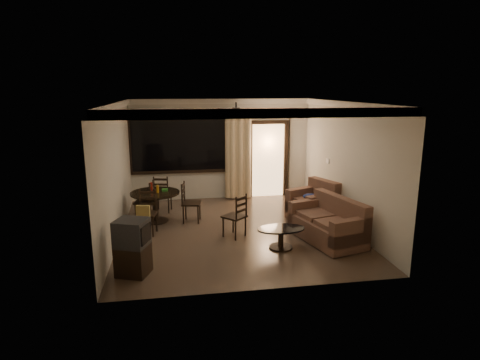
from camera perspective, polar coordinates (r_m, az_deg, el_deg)
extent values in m
plane|color=#7F6651|center=(9.00, -0.53, -7.10)|extent=(5.50, 5.50, 0.00)
plane|color=beige|center=(11.31, -2.70, 4.36)|extent=(5.00, 0.00, 5.00)
plane|color=beige|center=(5.99, 3.50, -3.39)|extent=(5.00, 0.00, 5.00)
plane|color=beige|center=(8.61, -17.23, 1.07)|extent=(0.00, 5.50, 5.50)
plane|color=beige|center=(9.33, 14.81, 2.11)|extent=(0.00, 5.50, 5.50)
plane|color=white|center=(8.46, -0.57, 11.02)|extent=(5.50, 5.50, 0.00)
cube|color=black|center=(11.18, -8.32, 5.04)|extent=(2.70, 0.04, 1.45)
cylinder|color=black|center=(11.01, -7.92, 9.15)|extent=(3.20, 0.03, 0.03)
cube|color=#FFC684|center=(11.55, 4.01, 2.76)|extent=(0.91, 0.03, 2.08)
cube|color=white|center=(10.29, 12.34, 2.66)|extent=(0.02, 0.18, 0.12)
cylinder|color=black|center=(8.46, -0.57, 10.61)|extent=(0.03, 0.03, 0.12)
cylinder|color=black|center=(8.47, -0.57, 10.00)|extent=(0.16, 0.16, 0.08)
cylinder|color=black|center=(9.56, -11.99, -1.81)|extent=(1.14, 1.14, 0.04)
cylinder|color=black|center=(9.66, -11.90, -3.78)|extent=(0.11, 0.11, 0.67)
cylinder|color=black|center=(9.76, -11.81, -5.68)|extent=(0.57, 0.57, 0.03)
cylinder|color=maroon|center=(9.60, -12.52, -0.98)|extent=(0.06, 0.06, 0.22)
cylinder|color=#B87613|center=(9.47, -11.64, -1.25)|extent=(0.06, 0.06, 0.18)
cube|color=#247924|center=(9.61, -10.63, -1.40)|extent=(0.14, 0.10, 0.05)
cube|color=black|center=(9.80, -13.46, -3.02)|extent=(0.49, 0.49, 0.04)
cube|color=black|center=(9.47, -6.91, -3.31)|extent=(0.49, 0.49, 0.04)
cube|color=black|center=(8.84, -13.19, -4.75)|extent=(0.49, 0.49, 0.04)
cube|color=#AA9C49|center=(8.60, -13.61, -4.57)|extent=(0.29, 0.13, 0.32)
cube|color=black|center=(10.38, -10.91, -2.00)|extent=(0.49, 0.49, 0.04)
cube|color=black|center=(7.12, -14.93, -10.93)|extent=(0.63, 0.60, 0.51)
cube|color=black|center=(6.94, -15.16, -7.28)|extent=(0.63, 0.60, 0.46)
cube|color=black|center=(6.84, -13.23, -7.49)|extent=(0.15, 0.35, 0.31)
cube|color=#472A21|center=(8.49, 12.20, -7.03)|extent=(1.27, 1.82, 0.41)
cube|color=#472A21|center=(8.58, 14.12, -4.53)|extent=(0.62, 1.64, 0.67)
cube|color=#472A21|center=(7.89, 15.42, -7.19)|extent=(0.89, 0.40, 0.51)
cube|color=#472A21|center=(8.99, 9.52, -4.40)|extent=(0.89, 0.40, 0.51)
cube|color=#472A21|center=(8.39, 11.99, -5.56)|extent=(0.97, 1.55, 0.12)
cube|color=#472A21|center=(9.70, 10.21, -4.33)|extent=(1.20, 1.20, 0.43)
cube|color=#472A21|center=(9.83, 11.83, -1.99)|extent=(0.55, 0.94, 0.71)
cube|color=#472A21|center=(9.38, 11.73, -3.61)|extent=(0.93, 0.53, 0.54)
cube|color=#472A21|center=(9.90, 8.87, -2.61)|extent=(0.93, 0.53, 0.54)
cube|color=#472A21|center=(9.60, 10.03, -2.96)|extent=(0.87, 0.90, 0.13)
ellipsoid|color=navy|center=(9.57, 10.05, -2.30)|extent=(0.39, 0.33, 0.11)
ellipsoid|color=black|center=(7.93, 5.86, -6.92)|extent=(0.94, 0.57, 0.03)
cylinder|color=black|center=(8.00, 5.82, -8.26)|extent=(0.10, 0.10, 0.38)
cylinder|color=black|center=(8.07, 5.79, -9.48)|extent=(0.46, 0.46, 0.03)
cube|color=black|center=(8.48, -0.82, -5.21)|extent=(0.58, 0.58, 0.04)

